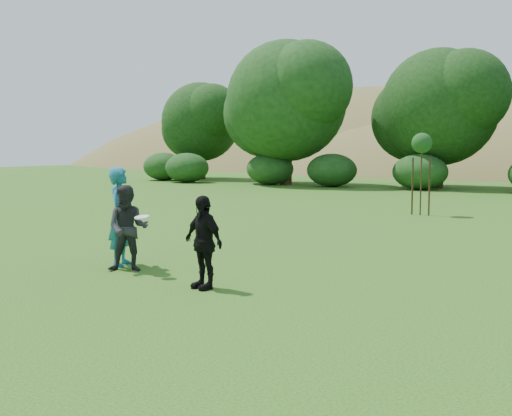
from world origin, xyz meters
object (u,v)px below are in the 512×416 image
Objects in this scene: player_teal at (121,217)px; player_grey at (128,228)px; player_black at (203,242)px; sapling at (422,145)px.

player_teal is 0.66m from player_grey.
player_teal is 1.20× the size of player_grey.
player_black is 0.55× the size of sapling.
sapling reaches higher than player_black.
player_teal is at bearing 113.04° from player_grey.
player_grey is 0.58× the size of sapling.
player_teal is 0.69× the size of sapling.
sapling is at bearing -31.61° from player_teal.
sapling is (-0.68, 13.37, 1.64)m from player_black.
player_black is (2.12, -0.45, -0.04)m from player_grey.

